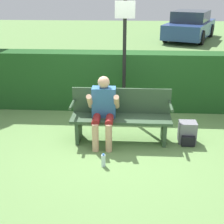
{
  "coord_description": "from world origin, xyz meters",
  "views": [
    {
      "loc": [
        0.13,
        -4.96,
        2.59
      ],
      "look_at": [
        -0.15,
        -0.1,
        0.59
      ],
      "focal_mm": 50.0,
      "sensor_mm": 36.0,
      "label": 1
    }
  ],
  "objects": [
    {
      "name": "park_bench",
      "position": [
        0.0,
        0.07,
        0.47
      ],
      "size": [
        1.74,
        0.47,
        0.92
      ],
      "color": "#334C33",
      "rests_on": "ground"
    },
    {
      "name": "signpost",
      "position": [
        0.02,
        1.12,
        1.38
      ],
      "size": [
        0.38,
        0.09,
        2.37
      ],
      "color": "black",
      "rests_on": "ground"
    },
    {
      "name": "person_seated",
      "position": [
        -0.3,
        -0.06,
        0.65
      ],
      "size": [
        0.54,
        0.59,
        1.17
      ],
      "color": "#336699",
      "rests_on": "ground"
    },
    {
      "name": "hedge_back",
      "position": [
        0.0,
        1.61,
        0.63
      ],
      "size": [
        12.0,
        0.51,
        1.26
      ],
      "color": "#1E4C1E",
      "rests_on": "ground"
    },
    {
      "name": "parked_car",
      "position": [
        3.11,
        11.28,
        0.67
      ],
      "size": [
        3.25,
        4.58,
        1.4
      ],
      "rotation": [
        0.0,
        0.0,
        1.18
      ],
      "color": "#2D4784",
      "rests_on": "ground"
    },
    {
      "name": "ground_plane",
      "position": [
        0.0,
        0.0,
        0.0
      ],
      "size": [
        40.0,
        40.0,
        0.0
      ],
      "primitive_type": "plane",
      "color": "#668E4C"
    },
    {
      "name": "water_bottle",
      "position": [
        -0.24,
        -0.85,
        0.1
      ],
      "size": [
        0.07,
        0.07,
        0.21
      ],
      "color": "silver",
      "rests_on": "ground"
    },
    {
      "name": "backpack",
      "position": [
        1.17,
        0.01,
        0.18
      ],
      "size": [
        0.3,
        0.32,
        0.38
      ],
      "color": "slate",
      "rests_on": "ground"
    }
  ]
}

